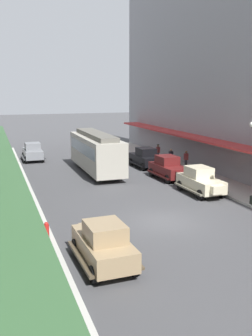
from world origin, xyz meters
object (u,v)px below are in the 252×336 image
object	(u,v)px
parked_car_1	(145,157)
pedestrian_3	(186,160)
fire_hydrant	(47,230)
pedestrian_1	(7,203)
pedestrian_4	(158,153)
pedestrian_5	(9,188)
parked_car_0	(103,243)
streetcar	(96,151)
parked_car_2	(33,151)
parked_car_3	(168,167)
pedestrian_2	(171,158)
parked_car_5	(200,180)

from	to	relation	value
parked_car_1	pedestrian_3	bearing A→B (deg)	-44.47
fire_hydrant	pedestrian_1	bearing A→B (deg)	114.03
pedestrian_4	pedestrian_5	distance (m)	17.28
pedestrian_1	pedestrian_3	distance (m)	17.66
parked_car_0	pedestrian_5	distance (m)	10.72
streetcar	pedestrian_3	size ratio (longest dim) A/B	5.86
parked_car_2	parked_car_3	bearing A→B (deg)	-52.09
parked_car_0	pedestrian_3	xyz separation A→B (m)	(12.02, 15.32, 0.05)
pedestrian_3	parked_car_0	bearing A→B (deg)	-128.11
parked_car_1	pedestrian_4	size ratio (longest dim) A/B	2.57
pedestrian_2	pedestrian_4	bearing A→B (deg)	90.12
parked_car_1	pedestrian_4	world-z (taller)	parked_car_1
parked_car_0	streetcar	size ratio (longest dim) A/B	0.45
parked_car_0	pedestrian_4	xyz separation A→B (m)	(11.30, 19.69, 0.07)
parked_car_2	pedestrian_1	size ratio (longest dim) A/B	2.55
parked_car_3	pedestrian_3	bearing A→B (deg)	38.96
pedestrian_3	pedestrian_4	distance (m)	4.43
pedestrian_2	pedestrian_3	xyz separation A→B (m)	(0.71, -1.52, 0.00)
parked_car_0	pedestrian_2	bearing A→B (deg)	56.13
parked_car_2	parked_car_3	xyz separation A→B (m)	(9.33, -11.97, 0.00)
fire_hydrant	parked_car_1	bearing A→B (deg)	53.26
parked_car_0	pedestrian_3	bearing A→B (deg)	51.89
fire_hydrant	pedestrian_5	bearing A→B (deg)	100.68
pedestrian_5	parked_car_1	bearing A→B (deg)	32.13
pedestrian_1	parked_car_0	bearing A→B (deg)	-63.12
parked_car_0	streetcar	distance (m)	17.96
parked_car_2	parked_car_0	bearing A→B (deg)	-89.73
parked_car_3	streetcar	world-z (taller)	streetcar
pedestrian_2	fire_hydrant	bearing A→B (deg)	-133.88
parked_car_5	pedestrian_3	world-z (taller)	parked_car_5
parked_car_1	pedestrian_1	xyz separation A→B (m)	(-12.68, -11.27, 0.07)
parked_car_5	parked_car_1	bearing A→B (deg)	90.34
parked_car_0	parked_car_3	size ratio (longest dim) A/B	0.99
fire_hydrant	parked_car_3	bearing A→B (deg)	41.77
pedestrian_5	pedestrian_4	bearing A→B (deg)	33.17
parked_car_5	pedestrian_5	size ratio (longest dim) A/B	2.56
fire_hydrant	pedestrian_4	bearing A→B (deg)	51.49
parked_car_2	pedestrian_2	xyz separation A→B (m)	(11.42, -8.18, 0.05)
parked_car_2	fire_hydrant	world-z (taller)	parked_car_2
parked_car_5	pedestrian_3	bearing A→B (deg)	68.97
pedestrian_5	streetcar	bearing A→B (deg)	43.25
parked_car_5	parked_car_2	bearing A→B (deg)	119.37
parked_car_1	streetcar	xyz separation A→B (m)	(-4.82, -0.66, 0.96)
parked_car_3	pedestrian_2	distance (m)	4.34
parked_car_3	pedestrian_1	bearing A→B (deg)	-153.56
pedestrian_1	pedestrian_5	xyz separation A→B (m)	(0.27, 3.47, 0.00)
fire_hydrant	pedestrian_5	world-z (taller)	pedestrian_5
pedestrian_3	pedestrian_4	world-z (taller)	pedestrian_4
fire_hydrant	pedestrian_1	distance (m)	3.95
parked_car_1	pedestrian_5	distance (m)	14.66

